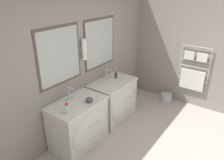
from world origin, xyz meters
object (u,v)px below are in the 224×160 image
object	(u,v)px
amenity_bowl	(89,100)
waste_bin	(166,98)
toiletry_bottle	(67,108)
vanity_right	(114,100)
flower_vase	(116,74)
vanity_left	(80,124)

from	to	relation	value
amenity_bowl	waste_bin	bearing A→B (deg)	-13.25
toiletry_bottle	waste_bin	distance (m)	2.75
toiletry_bottle	waste_bin	size ratio (longest dim) A/B	0.60
vanity_right	flower_vase	bearing A→B (deg)	26.31
vanity_right	flower_vase	distance (m)	0.54
vanity_left	amenity_bowl	distance (m)	0.48
flower_vase	vanity_right	bearing A→B (deg)	-153.69
vanity_left	waste_bin	world-z (taller)	vanity_left
vanity_left	toiletry_bottle	xyz separation A→B (m)	(-0.30, -0.06, 0.47)
vanity_right	amenity_bowl	distance (m)	0.98
vanity_left	flower_vase	size ratio (longest dim) A/B	3.82
amenity_bowl	vanity_right	bearing A→B (deg)	7.57
vanity_left	amenity_bowl	bearing A→B (deg)	-40.10
vanity_left	waste_bin	distance (m)	2.38
flower_vase	vanity_left	bearing A→B (deg)	-175.76
vanity_right	toiletry_bottle	xyz separation A→B (m)	(-1.31, -0.06, 0.47)
waste_bin	vanity_left	bearing A→B (deg)	164.78
vanity_left	flower_vase	bearing A→B (deg)	4.24
flower_vase	waste_bin	size ratio (longest dim) A/B	0.99
toiletry_bottle	amenity_bowl	world-z (taller)	toiletry_bottle
flower_vase	waste_bin	bearing A→B (deg)	-32.98
vanity_right	waste_bin	bearing A→B (deg)	-26.04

